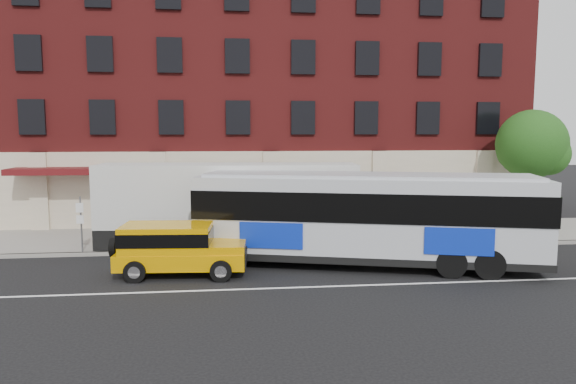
{
  "coord_description": "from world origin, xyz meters",
  "views": [
    {
      "loc": [
        -2.25,
        -16.65,
        5.25
      ],
      "look_at": [
        0.22,
        5.5,
        2.66
      ],
      "focal_mm": 32.99,
      "sensor_mm": 36.0,
      "label": 1
    }
  ],
  "objects": [
    {
      "name": "building",
      "position": [
        -0.01,
        16.92,
        7.58
      ],
      "size": [
        30.0,
        12.1,
        15.0
      ],
      "color": "maroon",
      "rests_on": "sidewalk"
    },
    {
      "name": "lane_line",
      "position": [
        0.0,
        0.5,
        0.01
      ],
      "size": [
        60.0,
        0.12,
        0.01
      ],
      "primitive_type": "cube",
      "color": "white",
      "rests_on": "ground"
    },
    {
      "name": "shipping_container",
      "position": [
        -2.31,
        6.82,
        1.88
      ],
      "size": [
        11.53,
        3.27,
        3.79
      ],
      "color": "black",
      "rests_on": "ground"
    },
    {
      "name": "ground",
      "position": [
        0.0,
        0.0,
        0.0
      ],
      "size": [
        120.0,
        120.0,
        0.0
      ],
      "primitive_type": "plane",
      "color": "black",
      "rests_on": "ground"
    },
    {
      "name": "street_tree",
      "position": [
        13.54,
        9.48,
        4.41
      ],
      "size": [
        3.6,
        3.6,
        6.2
      ],
      "color": "#3A2C1D",
      "rests_on": "sidewalk"
    },
    {
      "name": "sign_pole",
      "position": [
        -8.5,
        6.15,
        1.45
      ],
      "size": [
        0.3,
        0.2,
        2.5
      ],
      "color": "slate",
      "rests_on": "ground"
    },
    {
      "name": "sidewalk",
      "position": [
        0.0,
        9.0,
        0.07
      ],
      "size": [
        60.0,
        6.0,
        0.15
      ],
      "primitive_type": "cube",
      "color": "gray",
      "rests_on": "ground"
    },
    {
      "name": "kerb",
      "position": [
        0.0,
        6.0,
        0.07
      ],
      "size": [
        60.0,
        0.25,
        0.15
      ],
      "primitive_type": "cube",
      "color": "gray",
      "rests_on": "ground"
    },
    {
      "name": "city_bus",
      "position": [
        3.01,
        3.09,
        1.99
      ],
      "size": [
        13.45,
        6.24,
        3.61
      ],
      "color": "#B6BAC2",
      "rests_on": "ground"
    },
    {
      "name": "yellow_suv",
      "position": [
        -4.23,
        2.57,
        1.07
      ],
      "size": [
        4.98,
        2.42,
        1.87
      ],
      "color": "#DD9800",
      "rests_on": "ground"
    }
  ]
}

